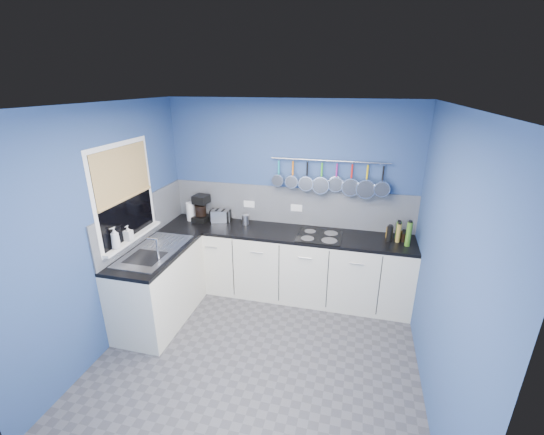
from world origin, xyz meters
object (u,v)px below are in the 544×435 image
at_px(soap_bottle_a, 115,238).
at_px(paper_towel, 191,211).
at_px(hob, 319,236).
at_px(toaster, 220,216).
at_px(coffee_maker, 201,208).
at_px(soap_bottle_b, 128,233).
at_px(canister, 245,220).

height_order(soap_bottle_a, paper_towel, soap_bottle_a).
bearing_deg(hob, soap_bottle_a, -149.82).
xyz_separation_m(soap_bottle_a, toaster, (0.61, 1.35, -0.19)).
distance_m(paper_towel, hob, 1.79).
bearing_deg(paper_towel, hob, -4.43).
bearing_deg(soap_bottle_a, coffee_maker, 74.86).
xyz_separation_m(paper_towel, toaster, (0.41, 0.05, -0.05)).
bearing_deg(soap_bottle_b, hob, 25.37).
height_order(soap_bottle_a, canister, soap_bottle_a).
distance_m(paper_towel, toaster, 0.42).
xyz_separation_m(paper_towel, canister, (0.77, 0.03, -0.06)).
distance_m(soap_bottle_b, coffee_maker, 1.15).
bearing_deg(soap_bottle_a, hob, 30.18).
distance_m(toaster, hob, 1.38).
distance_m(canister, hob, 1.02).
bearing_deg(toaster, paper_towel, 169.83).
bearing_deg(toaster, coffee_maker, 170.18).
bearing_deg(canister, coffee_maker, -178.55).
bearing_deg(soap_bottle_a, paper_towel, 80.99).
relative_size(soap_bottle_a, canister, 1.80).
bearing_deg(canister, hob, -9.70).
relative_size(toaster, hob, 0.46).
height_order(paper_towel, coffee_maker, coffee_maker).
xyz_separation_m(paper_towel, hob, (1.78, -0.14, -0.12)).
bearing_deg(hob, canister, 170.30).
xyz_separation_m(soap_bottle_a, paper_towel, (0.20, 1.29, -0.14)).
height_order(toaster, canister, toaster).
height_order(soap_bottle_b, hob, soap_bottle_b).
xyz_separation_m(soap_bottle_b, canister, (0.98, 1.11, -0.17)).
relative_size(coffee_maker, canister, 2.68).
relative_size(soap_bottle_a, hob, 0.44).
bearing_deg(soap_bottle_b, soap_bottle_a, -90.00).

